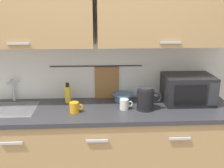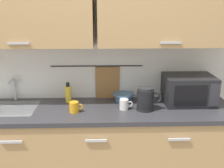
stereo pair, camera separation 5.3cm
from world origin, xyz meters
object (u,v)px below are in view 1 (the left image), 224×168
object	(u,v)px
dish_soap_bottle	(68,94)
mug_near_sink	(75,107)
mixing_bowl	(123,97)
electric_kettle	(146,99)
microwave	(188,89)
mug_by_kettle	(124,104)

from	to	relation	value
dish_soap_bottle	mug_near_sink	size ratio (longest dim) A/B	1.63
mixing_bowl	dish_soap_bottle	bearing A→B (deg)	-178.45
mixing_bowl	electric_kettle	bearing A→B (deg)	-51.89
microwave	mug_by_kettle	size ratio (longest dim) A/B	3.83
mug_near_sink	mug_by_kettle	size ratio (longest dim) A/B	1.00
microwave	electric_kettle	world-z (taller)	microwave
dish_soap_bottle	electric_kettle	bearing A→B (deg)	-16.69
electric_kettle	dish_soap_bottle	bearing A→B (deg)	163.31
microwave	dish_soap_bottle	xyz separation A→B (m)	(-1.15, 0.06, -0.05)
mixing_bowl	mug_by_kettle	size ratio (longest dim) A/B	1.78
mug_by_kettle	mixing_bowl	bearing A→B (deg)	87.33
microwave	mug_near_sink	distance (m)	1.08
electric_kettle	mug_by_kettle	world-z (taller)	electric_kettle
mug_near_sink	mug_by_kettle	distance (m)	0.45
microwave	electric_kettle	xyz separation A→B (m)	(-0.43, -0.16, -0.03)
microwave	electric_kettle	size ratio (longest dim) A/B	2.03
microwave	dish_soap_bottle	world-z (taller)	microwave
microwave	mixing_bowl	xyz separation A→B (m)	(-0.61, 0.07, -0.09)
electric_kettle	mixing_bowl	bearing A→B (deg)	128.11
electric_kettle	mug_near_sink	world-z (taller)	electric_kettle
mixing_bowl	mug_near_sink	bearing A→B (deg)	-149.42
dish_soap_bottle	mixing_bowl	bearing A→B (deg)	1.55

